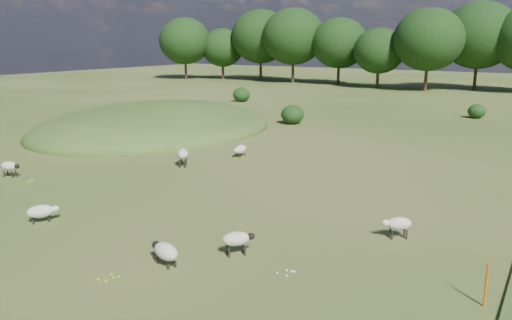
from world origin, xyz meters
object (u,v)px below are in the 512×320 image
(sheep_2, at_px, (398,224))
(sheep_4, at_px, (237,239))
(sheep_0, at_px, (183,154))
(sheep_5, at_px, (165,251))
(sheep_1, at_px, (240,149))
(sheep_3, at_px, (10,166))
(marker_post, at_px, (486,285))
(sheep_6, at_px, (41,211))

(sheep_2, height_order, sheep_4, sheep_4)
(sheep_2, bearing_deg, sheep_0, -52.62)
(sheep_4, xyz_separation_m, sheep_5, (-1.42, -1.74, -0.10))
(sheep_1, xyz_separation_m, sheep_4, (7.55, -11.42, 0.11))
(sheep_3, bearing_deg, sheep_2, -6.34)
(marker_post, relative_size, sheep_4, 1.19)
(sheep_3, bearing_deg, sheep_5, -28.02)
(sheep_0, xyz_separation_m, sheep_5, (7.48, -9.66, -0.22))
(sheep_0, bearing_deg, sheep_3, 101.47)
(sheep_2, bearing_deg, marker_post, 98.51)
(marker_post, distance_m, sheep_5, 8.86)
(marker_post, bearing_deg, sheep_3, 177.61)
(sheep_6, bearing_deg, sheep_5, -59.40)
(sheep_3, relative_size, sheep_4, 1.12)
(marker_post, distance_m, sheep_1, 18.10)
(sheep_4, bearing_deg, sheep_2, -1.85)
(sheep_2, xyz_separation_m, sheep_3, (-18.56, -2.38, 0.02))
(sheep_2, relative_size, sheep_4, 1.02)
(sheep_0, height_order, sheep_6, sheep_0)
(sheep_4, bearing_deg, sheep_6, 142.39)
(sheep_5, height_order, sheep_6, sheep_5)
(sheep_4, bearing_deg, sheep_3, 125.44)
(sheep_3, xyz_separation_m, sheep_6, (6.90, -3.11, -0.13))
(sheep_5, bearing_deg, sheep_4, -113.73)
(sheep_6, bearing_deg, sheep_1, 32.14)
(sheep_0, bearing_deg, sheep_1, -56.99)
(sheep_3, height_order, sheep_5, sheep_3)
(marker_post, xyz_separation_m, sheep_1, (-14.63, 10.66, -0.18))
(sheep_1, xyz_separation_m, sheep_6, (-0.25, -12.86, -0.01))
(sheep_6, bearing_deg, sheep_0, 39.98)
(sheep_4, xyz_separation_m, sheep_6, (-7.79, -1.44, -0.12))
(sheep_0, relative_size, sheep_3, 1.16)
(sheep_2, xyz_separation_m, sheep_6, (-11.66, -5.49, -0.10))
(sheep_3, distance_m, sheep_4, 14.78)
(marker_post, height_order, sheep_3, marker_post)
(sheep_2, bearing_deg, sheep_1, -68.57)
(sheep_1, bearing_deg, sheep_5, 22.15)
(sheep_3, relative_size, sheep_5, 0.90)
(sheep_1, relative_size, sheep_3, 1.04)
(marker_post, xyz_separation_m, sheep_5, (-8.50, -2.49, -0.16))
(marker_post, relative_size, sheep_1, 1.02)
(sheep_2, distance_m, sheep_5, 7.84)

